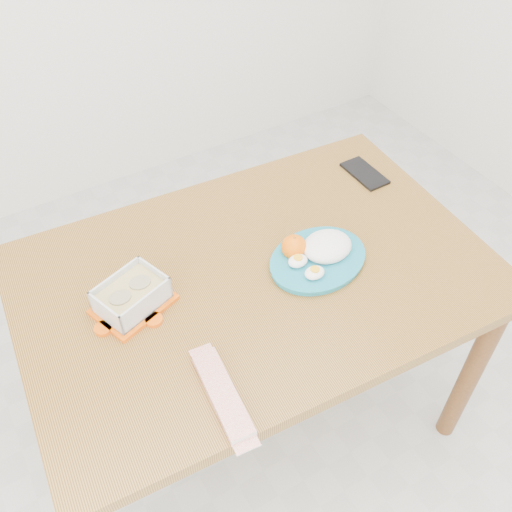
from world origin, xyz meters
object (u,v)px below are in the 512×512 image
food_container (132,296)px  smartphone (365,173)px  orange_fruit (294,247)px  rice_plate (321,254)px  dining_table (256,294)px

food_container → smartphone: size_ratio=1.40×
orange_fruit → rice_plate: (0.06, -0.05, -0.01)m
rice_plate → smartphone: 0.42m
food_container → orange_fruit: food_container is taller
orange_fruit → rice_plate: 0.08m
dining_table → rice_plate: rice_plate is taller
food_container → rice_plate: bearing=-31.3°
dining_table → smartphone: 0.56m
dining_table → food_container: bearing=174.2°
dining_table → food_container: 0.36m
food_container → rice_plate: (0.50, -0.11, -0.01)m
food_container → smartphone: 0.86m
rice_plate → smartphone: (0.34, 0.24, -0.02)m
rice_plate → dining_table: bearing=154.9°
orange_fruit → smartphone: orange_fruit is taller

